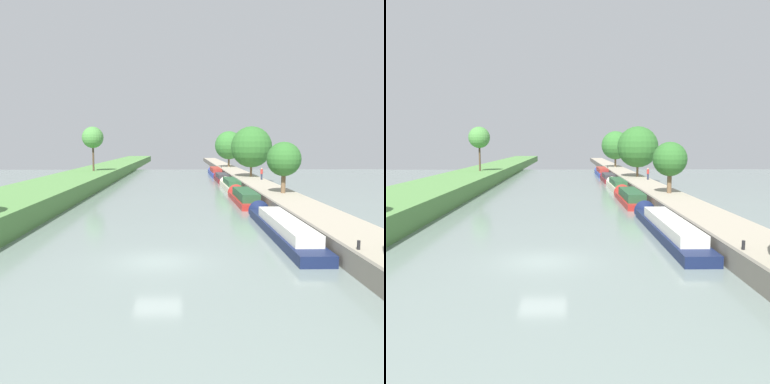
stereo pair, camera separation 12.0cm
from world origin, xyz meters
The scene contains 15 objects.
ground_plane centered at (0.00, 0.00, 0.00)m, with size 160.00×160.00×0.00m, color slate.
right_towpath centered at (11.51, 0.00, 0.55)m, with size 3.96×260.00×1.10m.
stone_quay centered at (9.41, 0.00, 0.57)m, with size 0.25×260.00×1.15m.
narrowboat_navy centered at (8.10, 6.77, 0.54)m, with size 1.94×16.45×1.92m.
narrowboat_red centered at (7.91, 22.92, 0.55)m, with size 2.14×12.45×2.13m.
narrowboat_cream centered at (8.01, 35.64, 0.61)m, with size 1.88×12.74×2.01m.
narrowboat_maroon centered at (8.01, 48.93, 0.51)m, with size 2.00×10.53×1.94m.
narrowboat_blue centered at (7.98, 61.41, 0.64)m, with size 2.06×14.40×2.16m.
tree_rightbank_midnear centered at (11.85, 21.56, 4.60)m, with size 3.55×3.55×5.30m.
tree_rightbank_midfar centered at (12.11, 43.44, 5.69)m, with size 6.32×6.32×7.76m.
tree_rightbank_far centered at (11.85, 71.77, 5.84)m, with size 6.21×6.21×7.85m.
tree_leftbank_downstream centered at (-12.88, 46.82, 7.17)m, with size 3.42×3.42×7.10m.
person_walking centered at (12.74, 38.02, 1.97)m, with size 0.34×0.34×1.66m.
mooring_bollard_near centered at (9.83, -2.00, 1.32)m, with size 0.16×0.16×0.45m.
mooring_bollard_far centered at (9.83, 68.15, 1.32)m, with size 0.16×0.16×0.45m.
Camera 1 is at (1.25, -21.77, 6.20)m, focal length 39.55 mm.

